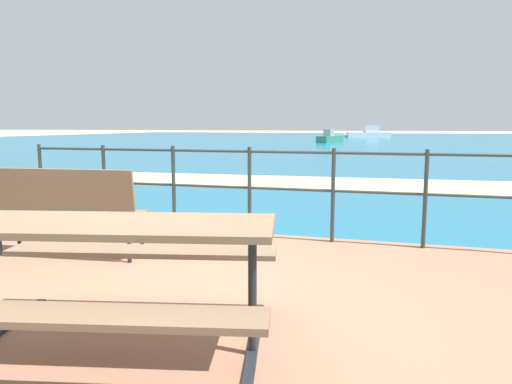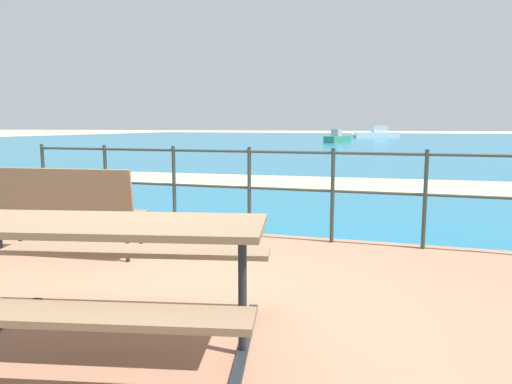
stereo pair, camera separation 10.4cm
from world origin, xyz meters
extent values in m
plane|color=tan|center=(0.00, 0.00, 0.00)|extent=(240.00, 240.00, 0.00)
cube|color=#996B51|center=(0.00, 0.00, 0.03)|extent=(6.40, 5.20, 0.06)
cube|color=#196B8E|center=(0.00, 40.00, 0.01)|extent=(90.00, 90.00, 0.01)
cube|color=tan|center=(0.00, 8.47, 0.01)|extent=(54.07, 5.31, 0.01)
cube|color=#7A6047|center=(0.09, -0.61, 0.81)|extent=(1.97, 1.03, 0.04)
cube|color=#7A6047|center=(0.22, -1.17, 0.51)|extent=(1.88, 0.66, 0.04)
cube|color=#7A6047|center=(-0.03, -0.05, 0.51)|extent=(1.88, 0.66, 0.04)
cylinder|color=#1E2328|center=(0.89, -0.44, 0.44)|extent=(0.06, 0.06, 0.75)
cube|color=#1E2328|center=(0.89, -0.44, 0.07)|extent=(0.36, 1.39, 0.03)
cube|color=#7A6047|center=(-1.51, 1.11, 0.50)|extent=(1.60, 0.56, 0.04)
cube|color=#7A6047|center=(-1.49, 0.93, 0.74)|extent=(1.57, 0.25, 0.45)
cylinder|color=#1E2328|center=(-0.83, 1.33, 0.28)|extent=(0.04, 0.04, 0.44)
cylinder|color=#1E2328|center=(-0.79, 1.03, 0.28)|extent=(0.04, 0.04, 0.44)
cylinder|color=#1E2328|center=(-2.23, 1.18, 0.28)|extent=(0.04, 0.04, 0.44)
cylinder|color=#2D3833|center=(-2.95, 2.42, 0.59)|extent=(0.04, 0.04, 1.07)
cylinder|color=#2D3833|center=(-1.97, 2.42, 0.59)|extent=(0.04, 0.04, 1.07)
cylinder|color=#2D3833|center=(-0.98, 2.42, 0.59)|extent=(0.04, 0.04, 1.07)
cylinder|color=#2D3833|center=(0.00, 2.42, 0.59)|extent=(0.04, 0.04, 1.07)
cylinder|color=#2D3833|center=(0.98, 2.42, 0.59)|extent=(0.04, 0.04, 1.07)
cylinder|color=#2D3833|center=(1.97, 2.42, 0.59)|extent=(0.04, 0.04, 1.07)
cylinder|color=#2D3833|center=(0.00, 2.42, 1.07)|extent=(5.90, 0.03, 0.03)
cylinder|color=#2D3833|center=(0.00, 2.42, 0.65)|extent=(5.90, 0.03, 0.03)
cube|color=#338466|center=(-3.55, 36.39, 0.27)|extent=(1.85, 3.42, 0.52)
cube|color=#A5A8AD|center=(-3.62, 36.16, 0.79)|extent=(0.81, 0.91, 0.53)
cone|color=#338466|center=(-2.98, 38.20, 0.27)|extent=(0.59, 0.62, 0.47)
cube|color=silver|center=(-1.45, 52.61, 0.31)|extent=(4.99, 2.88, 0.60)
cube|color=silver|center=(-1.11, 52.74, 1.00)|extent=(1.77, 1.39, 0.78)
cone|color=silver|center=(-3.96, 51.66, 0.31)|extent=(0.66, 0.68, 0.54)
camera|label=1|loc=(1.65, -2.96, 1.38)|focal=33.73mm
camera|label=2|loc=(1.75, -2.93, 1.38)|focal=33.73mm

